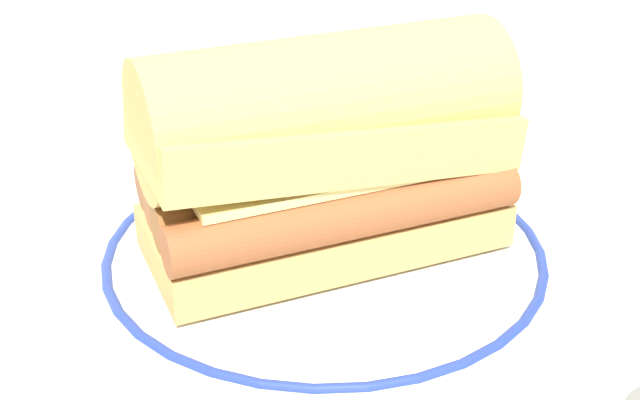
% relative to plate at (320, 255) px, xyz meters
% --- Properties ---
extents(ground_plane, '(1.50, 1.50, 0.00)m').
position_rel_plate_xyz_m(ground_plane, '(0.00, -0.02, -0.01)').
color(ground_plane, white).
extents(plate, '(0.28, 0.28, 0.01)m').
position_rel_plate_xyz_m(plate, '(0.00, 0.00, 0.00)').
color(plate, white).
rests_on(plate, ground_plane).
extents(sausage_sandwich, '(0.21, 0.11, 0.13)m').
position_rel_plate_xyz_m(sausage_sandwich, '(0.00, 0.00, 0.07)').
color(sausage_sandwich, tan).
rests_on(sausage_sandwich, plate).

